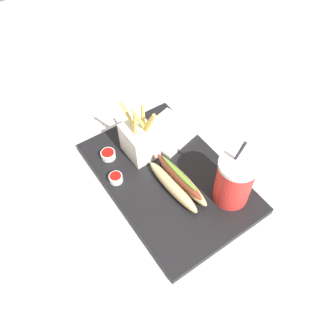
{
  "coord_description": "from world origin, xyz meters",
  "views": [
    {
      "loc": [
        -0.41,
        0.29,
        0.72
      ],
      "look_at": [
        0.0,
        0.0,
        0.05
      ],
      "focal_mm": 35.2,
      "sensor_mm": 36.0,
      "label": 1
    }
  ],
  "objects": [
    {
      "name": "ketchup_cup_1",
      "position": [
        0.14,
        0.1,
        0.03
      ],
      "size": [
        0.04,
        0.04,
        0.02
      ],
      "color": "white",
      "rests_on": "food_tray"
    },
    {
      "name": "napkin_stack",
      "position": [
        0.12,
        -0.09,
        0.03
      ],
      "size": [
        0.16,
        0.17,
        0.01
      ],
      "primitive_type": "cube",
      "rotation": [
        0.0,
        0.0,
        0.24
      ],
      "color": "white",
      "rests_on": "food_tray"
    },
    {
      "name": "ketchup_cup_2",
      "position": [
        0.06,
        0.12,
        0.03
      ],
      "size": [
        0.03,
        0.03,
        0.02
      ],
      "color": "white",
      "rests_on": "food_tray"
    },
    {
      "name": "soda_cup",
      "position": [
        -0.14,
        -0.09,
        0.09
      ],
      "size": [
        0.09,
        0.09,
        0.21
      ],
      "color": "red",
      "rests_on": "food_tray"
    },
    {
      "name": "fries_basket",
      "position": [
        0.11,
        0.02,
        0.07
      ],
      "size": [
        0.09,
        0.08,
        0.17
      ],
      "color": "white",
      "rests_on": "food_tray"
    },
    {
      "name": "ground_plane",
      "position": [
        0.0,
        0.0,
        -0.01
      ],
      "size": [
        2.4,
        2.4,
        0.02
      ],
      "primitive_type": "cube",
      "color": "silver"
    },
    {
      "name": "hot_dog_1",
      "position": [
        -0.05,
        0.0,
        0.04
      ],
      "size": [
        0.19,
        0.07,
        0.06
      ],
      "color": "#E5C689",
      "rests_on": "food_tray"
    },
    {
      "name": "food_tray",
      "position": [
        0.0,
        0.0,
        0.01
      ],
      "size": [
        0.47,
        0.3,
        0.02
      ],
      "primitive_type": "cube",
      "color": "black",
      "rests_on": "ground_plane"
    }
  ]
}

